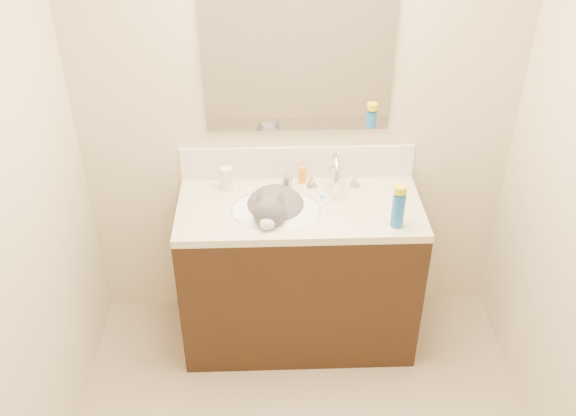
{
  "coord_description": "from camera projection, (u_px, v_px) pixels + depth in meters",
  "views": [
    {
      "loc": [
        -0.15,
        -1.62,
        2.6
      ],
      "look_at": [
        -0.06,
        0.92,
        0.88
      ],
      "focal_mm": 40.0,
      "sensor_mm": 36.0,
      "label": 1
    }
  ],
  "objects": [
    {
      "name": "basin",
      "position": [
        276.0,
        221.0,
        3.14
      ],
      "size": [
        0.45,
        0.36,
        0.14
      ],
      "primitive_type": "ellipsoid",
      "color": "white",
      "rests_on": "vanity_cabinet"
    },
    {
      "name": "vanity_cabinet",
      "position": [
        299.0,
        276.0,
        3.38
      ],
      "size": [
        1.2,
        0.55,
        0.82
      ],
      "primitive_type": "cube",
      "color": "black",
      "rests_on": "ground"
    },
    {
      "name": "cat",
      "position": [
        275.0,
        211.0,
        3.13
      ],
      "size": [
        0.36,
        0.45,
        0.33
      ],
      "rotation": [
        0.0,
        0.0,
        -0.19
      ],
      "color": "#4A474A",
      "rests_on": "basin"
    },
    {
      "name": "silver_jar",
      "position": [
        287.0,
        181.0,
        3.27
      ],
      "size": [
        0.07,
        0.07,
        0.06
      ],
      "primitive_type": "cylinder",
      "rotation": [
        0.0,
        0.0,
        0.32
      ],
      "color": "#B7B7BC",
      "rests_on": "counter_slab"
    },
    {
      "name": "counter_slab",
      "position": [
        300.0,
        209.0,
        3.14
      ],
      "size": [
        1.2,
        0.55,
        0.04
      ],
      "primitive_type": "cube",
      "color": "beige",
      "rests_on": "vanity_cabinet"
    },
    {
      "name": "spray_can",
      "position": [
        398.0,
        211.0,
        2.95
      ],
      "size": [
        0.08,
        0.08,
        0.16
      ],
      "primitive_type": "cylinder",
      "rotation": [
        0.0,
        0.0,
        0.41
      ],
      "color": "blue",
      "rests_on": "counter_slab"
    },
    {
      "name": "faucet",
      "position": [
        335.0,
        175.0,
        3.2
      ],
      "size": [
        0.28,
        0.2,
        0.21
      ],
      "color": "silver",
      "rests_on": "counter_slab"
    },
    {
      "name": "mirror",
      "position": [
        299.0,
        52.0,
        2.97
      ],
      "size": [
        0.9,
        0.02,
        0.8
      ],
      "primitive_type": "cube",
      "color": "white",
      "rests_on": "room_shell"
    },
    {
      "name": "backsplash",
      "position": [
        297.0,
        163.0,
        3.3
      ],
      "size": [
        1.2,
        0.02,
        0.18
      ],
      "primitive_type": "cube",
      "color": "silver",
      "rests_on": "counter_slab"
    },
    {
      "name": "room_shell",
      "position": [
        318.0,
        212.0,
        1.97
      ],
      "size": [
        2.24,
        2.54,
        2.52
      ],
      "color": "beige",
      "rests_on": "ground"
    },
    {
      "name": "pill_label",
      "position": [
        227.0,
        181.0,
        3.24
      ],
      "size": [
        0.06,
        0.06,
        0.04
      ],
      "primitive_type": "cylinder",
      "rotation": [
        0.0,
        0.0,
        -0.03
      ],
      "color": "orange",
      "rests_on": "pill_bottle"
    },
    {
      "name": "toothbrush",
      "position": [
        323.0,
        197.0,
        3.18
      ],
      "size": [
        0.05,
        0.14,
        0.01
      ],
      "primitive_type": "cube",
      "rotation": [
        0.0,
        0.0,
        0.23
      ],
      "color": "silver",
      "rests_on": "counter_slab"
    },
    {
      "name": "amber_bottle",
      "position": [
        302.0,
        175.0,
        3.28
      ],
      "size": [
        0.05,
        0.05,
        0.09
      ],
      "primitive_type": "cylinder",
      "rotation": [
        0.0,
        0.0,
        0.37
      ],
      "color": "orange",
      "rests_on": "counter_slab"
    },
    {
      "name": "toothbrush_head",
      "position": [
        323.0,
        197.0,
        3.18
      ],
      "size": [
        0.02,
        0.03,
        0.02
      ],
      "primitive_type": "cube",
      "rotation": [
        0.0,
        0.0,
        0.23
      ],
      "color": "#5C9CC5",
      "rests_on": "counter_slab"
    },
    {
      "name": "spray_cap",
      "position": [
        400.0,
        189.0,
        2.88
      ],
      "size": [
        0.08,
        0.08,
        0.04
      ],
      "primitive_type": "cylinder",
      "rotation": [
        0.0,
        0.0,
        0.41
      ],
      "color": "yellow",
      "rests_on": "spray_can"
    },
    {
      "name": "pill_bottle",
      "position": [
        227.0,
        178.0,
        3.23
      ],
      "size": [
        0.07,
        0.07,
        0.12
      ],
      "primitive_type": "cylinder",
      "rotation": [
        0.0,
        0.0,
        -0.03
      ],
      "color": "silver",
      "rests_on": "counter_slab"
    }
  ]
}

